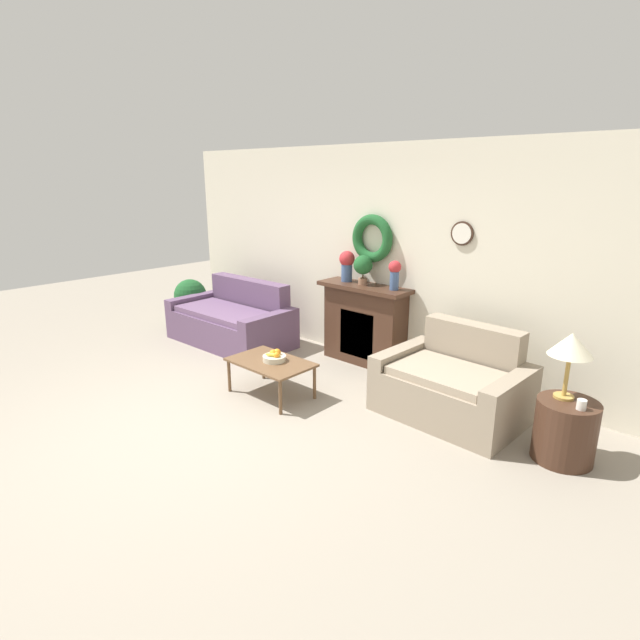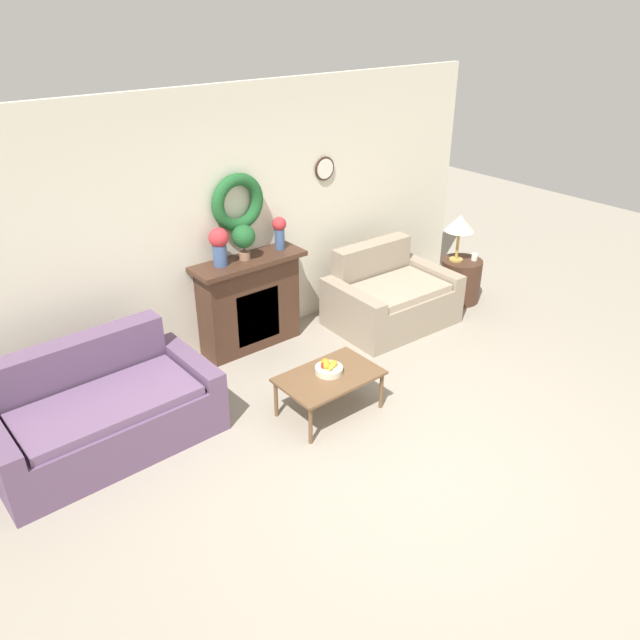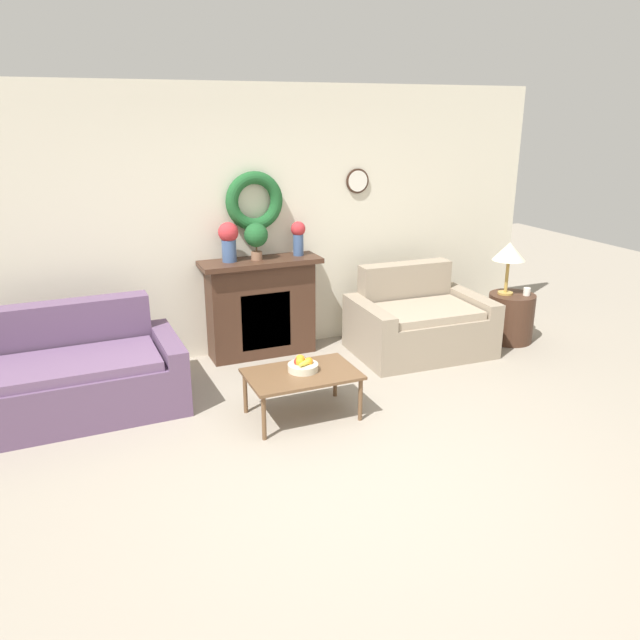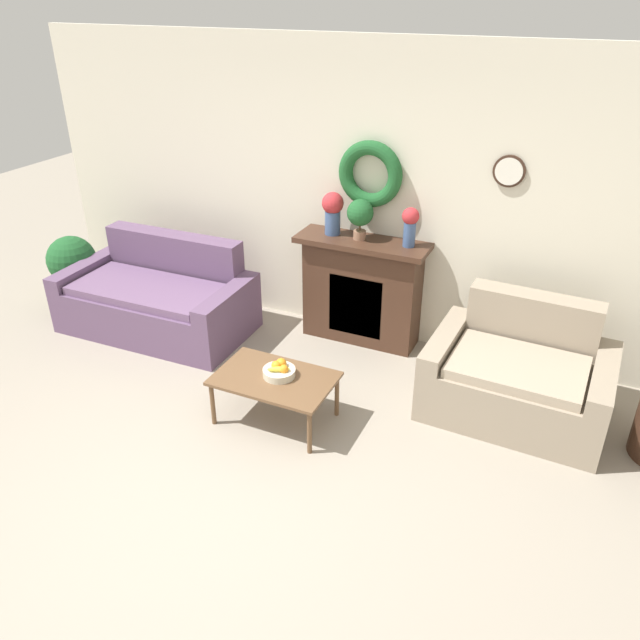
{
  "view_description": "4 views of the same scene",
  "coord_description": "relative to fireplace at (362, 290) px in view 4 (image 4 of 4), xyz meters",
  "views": [
    {
      "loc": [
        3.79,
        -2.26,
        2.33
      ],
      "look_at": [
        0.28,
        1.57,
        0.82
      ],
      "focal_mm": 28.0,
      "sensor_mm": 36.0,
      "label": 1
    },
    {
      "loc": [
        -3.05,
        -2.5,
        3.42
      ],
      "look_at": [
        0.12,
        1.41,
        0.78
      ],
      "focal_mm": 35.0,
      "sensor_mm": 36.0,
      "label": 2
    },
    {
      "loc": [
        -1.72,
        -3.29,
        2.43
      ],
      "look_at": [
        0.25,
        1.35,
        0.74
      ],
      "focal_mm": 35.0,
      "sensor_mm": 36.0,
      "label": 3
    },
    {
      "loc": [
        1.96,
        -2.37,
        3.05
      ],
      "look_at": [
        0.14,
        1.59,
        0.69
      ],
      "focal_mm": 35.0,
      "sensor_mm": 36.0,
      "label": 4
    }
  ],
  "objects": [
    {
      "name": "fruit_bowl",
      "position": [
        -0.11,
        -1.44,
        -0.07
      ],
      "size": [
        0.25,
        0.25,
        0.12
      ],
      "color": "beige",
      "rests_on": "coffee_table"
    },
    {
      "name": "potted_plant_on_mantel",
      "position": [
        -0.03,
        -0.01,
        0.74
      ],
      "size": [
        0.24,
        0.24,
        0.37
      ],
      "color": "#8E664C",
      "rests_on": "fireplace"
    },
    {
      "name": "fireplace",
      "position": [
        0.0,
        0.0,
        0.0
      ],
      "size": [
        1.22,
        0.41,
        1.02
      ],
      "color": "#42281C",
      "rests_on": "ground_plane"
    },
    {
      "name": "vase_on_mantel_right",
      "position": [
        0.42,
        0.01,
        0.71
      ],
      "size": [
        0.15,
        0.15,
        0.35
      ],
      "color": "#3D5684",
      "rests_on": "fireplace"
    },
    {
      "name": "wall_back",
      "position": [
        -0.11,
        0.2,
        0.84
      ],
      "size": [
        6.8,
        0.19,
        2.7
      ],
      "color": "beige",
      "rests_on": "ground_plane"
    },
    {
      "name": "potted_plant_floor_by_couch",
      "position": [
        -3.03,
        -0.57,
        -0.05
      ],
      "size": [
        0.5,
        0.5,
        0.76
      ],
      "color": "#8E664C",
      "rests_on": "ground_plane"
    },
    {
      "name": "ground_plane",
      "position": [
        -0.11,
        -2.58,
        -0.52
      ],
      "size": [
        16.0,
        16.0,
        0.0
      ],
      "primitive_type": "plane",
      "color": "gray"
    },
    {
      "name": "loveseat_right",
      "position": [
        1.55,
        -0.56,
        -0.21
      ],
      "size": [
        1.41,
        1.02,
        0.88
      ],
      "rotation": [
        0.0,
        0.0,
        -0.04
      ],
      "color": "gray",
      "rests_on": "ground_plane"
    },
    {
      "name": "coffee_table",
      "position": [
        -0.13,
        -1.48,
        -0.16
      ],
      "size": [
        0.91,
        0.58,
        0.4
      ],
      "color": "brown",
      "rests_on": "ground_plane"
    },
    {
      "name": "vase_on_mantel_left",
      "position": [
        -0.31,
        0.01,
        0.73
      ],
      "size": [
        0.2,
        0.2,
        0.39
      ],
      "color": "#3D5684",
      "rests_on": "fireplace"
    },
    {
      "name": "couch_left",
      "position": [
        -1.9,
        -0.62,
        -0.21
      ],
      "size": [
        1.84,
        1.0,
        0.87
      ],
      "rotation": [
        0.0,
        0.0,
        0.02
      ],
      "color": "#604766",
      "rests_on": "ground_plane"
    }
  ]
}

